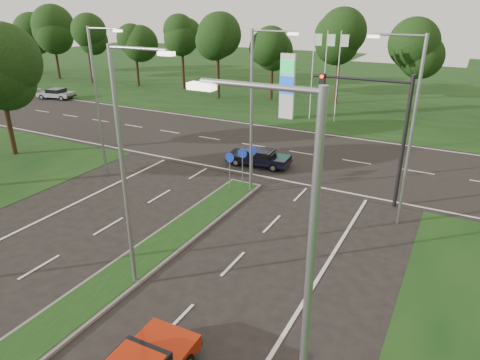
% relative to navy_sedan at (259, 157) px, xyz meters
% --- Properties ---
extents(verge_far, '(160.00, 50.00, 0.02)m').
position_rel_navy_sedan_xyz_m(verge_far, '(0.69, 34.81, -0.61)').
color(verge_far, '#113311').
rests_on(verge_far, ground).
extents(cross_road, '(160.00, 12.00, 0.02)m').
position_rel_navy_sedan_xyz_m(cross_road, '(0.69, 3.81, -0.61)').
color(cross_road, black).
rests_on(cross_road, ground).
extents(median_kerb, '(2.00, 26.00, 0.12)m').
position_rel_navy_sedan_xyz_m(median_kerb, '(0.69, -16.19, -0.55)').
color(median_kerb, slate).
rests_on(median_kerb, ground).
extents(streetlight_median_near, '(2.53, 0.22, 9.00)m').
position_rel_navy_sedan_xyz_m(streetlight_median_near, '(1.69, -14.19, 4.47)').
color(streetlight_median_near, gray).
rests_on(streetlight_median_near, ground).
extents(streetlight_median_far, '(2.53, 0.22, 9.00)m').
position_rel_navy_sedan_xyz_m(streetlight_median_far, '(1.69, -4.19, 4.47)').
color(streetlight_median_far, gray).
rests_on(streetlight_median_far, ground).
extents(streetlight_left_far, '(2.53, 0.22, 9.00)m').
position_rel_navy_sedan_xyz_m(streetlight_left_far, '(-7.61, -6.19, 4.47)').
color(streetlight_left_far, gray).
rests_on(streetlight_left_far, ground).
extents(streetlight_right_far, '(2.53, 0.22, 9.00)m').
position_rel_navy_sedan_xyz_m(streetlight_right_far, '(9.49, -4.19, 4.47)').
color(streetlight_right_far, gray).
rests_on(streetlight_right_far, ground).
extents(streetlight_right_near, '(2.53, 0.22, 9.00)m').
position_rel_navy_sedan_xyz_m(streetlight_right_near, '(9.49, -18.19, 4.47)').
color(streetlight_right_near, gray).
rests_on(streetlight_right_near, ground).
extents(traffic_signal, '(5.10, 0.42, 7.00)m').
position_rel_navy_sedan_xyz_m(traffic_signal, '(7.88, -2.19, 4.04)').
color(traffic_signal, black).
rests_on(traffic_signal, ground).
extents(median_signs, '(1.16, 1.76, 2.38)m').
position_rel_navy_sedan_xyz_m(median_signs, '(0.69, -3.79, 1.10)').
color(median_signs, gray).
rests_on(median_signs, ground).
extents(gas_pylon, '(5.80, 1.26, 8.00)m').
position_rel_navy_sedan_xyz_m(gas_pylon, '(-3.09, 12.86, 2.59)').
color(gas_pylon, silver).
rests_on(gas_pylon, ground).
extents(treeline_far, '(6.00, 6.00, 9.90)m').
position_rel_navy_sedan_xyz_m(treeline_far, '(0.79, 19.74, 6.22)').
color(treeline_far, black).
rests_on(treeline_far, ground).
extents(navy_sedan, '(4.25, 2.00, 1.14)m').
position_rel_navy_sedan_xyz_m(navy_sedan, '(0.00, 0.00, 0.00)').
color(navy_sedan, black).
rests_on(navy_sedan, ground).
extents(far_car_a, '(4.38, 2.60, 1.18)m').
position_rel_navy_sedan_xyz_m(far_car_a, '(-30.09, 8.81, 0.02)').
color(far_car_a, '#989898').
rests_on(far_car_a, ground).
extents(far_car_b, '(3.94, 1.75, 1.13)m').
position_rel_navy_sedan_xyz_m(far_car_b, '(-35.61, 8.81, -0.01)').
color(far_car_b, white).
rests_on(far_car_b, ground).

